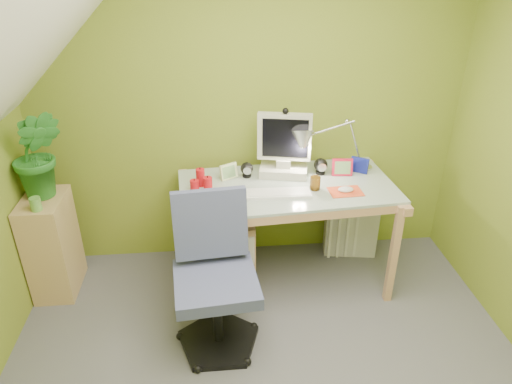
{
  "coord_description": "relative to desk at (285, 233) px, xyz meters",
  "views": [
    {
      "loc": [
        -0.26,
        -1.71,
        2.3
      ],
      "look_at": [
        0.0,
        1.0,
        0.85
      ],
      "focal_mm": 33.0,
      "sensor_mm": 36.0,
      "label": 1
    }
  ],
  "objects": [
    {
      "name": "wall_back",
      "position": [
        -0.24,
        0.42,
        0.8
      ],
      "size": [
        3.2,
        0.01,
        2.4
      ],
      "primitive_type": "cube",
      "color": "olive",
      "rests_on": "floor"
    },
    {
      "name": "radiator",
      "position": [
        0.59,
        0.28,
        -0.19
      ],
      "size": [
        0.44,
        0.23,
        0.42
      ],
      "primitive_type": "cube",
      "rotation": [
        0.0,
        0.0,
        -0.16
      ],
      "color": "silver",
      "rests_on": "floor"
    },
    {
      "name": "mousepad",
      "position": [
        0.38,
        -0.14,
        0.4
      ],
      "size": [
        0.23,
        0.17,
        0.01
      ],
      "primitive_type": "cube",
      "rotation": [
        0.0,
        0.0,
        0.06
      ],
      "color": "#E44A23",
      "rests_on": "desk"
    },
    {
      "name": "green_cup",
      "position": [
        -1.67,
        -0.11,
        0.4
      ],
      "size": [
        0.08,
        0.08,
        0.09
      ],
      "primitive_type": "cylinder",
      "rotation": [
        0.0,
        0.0,
        -0.11
      ],
      "color": "#63A243",
      "rests_on": "side_ledge"
    },
    {
      "name": "candle_cluster",
      "position": [
        -0.6,
        0.01,
        0.46
      ],
      "size": [
        0.17,
        0.15,
        0.12
      ],
      "primitive_type": null,
      "rotation": [
        0.0,
        0.0,
        0.0
      ],
      "color": "red",
      "rests_on": "desk"
    },
    {
      "name": "photo_frame_green",
      "position": [
        -0.4,
        0.14,
        0.46
      ],
      "size": [
        0.12,
        0.08,
        0.11
      ],
      "primitive_type": "cube",
      "rotation": [
        0.0,
        0.0,
        0.51
      ],
      "color": "beige",
      "rests_on": "desk"
    },
    {
      "name": "monitor",
      "position": [
        0.0,
        0.18,
        0.68
      ],
      "size": [
        0.45,
        0.31,
        0.56
      ],
      "primitive_type": null,
      "rotation": [
        0.0,
        0.0,
        -0.2
      ],
      "color": "beige",
      "rests_on": "desk"
    },
    {
      "name": "potted_plant",
      "position": [
        -1.66,
        0.09,
        0.66
      ],
      "size": [
        0.36,
        0.3,
        0.62
      ],
      "primitive_type": "imported",
      "rotation": [
        0.0,
        0.0,
        0.07
      ],
      "color": "#297326",
      "rests_on": "side_ledge"
    },
    {
      "name": "task_chair",
      "position": [
        -0.52,
        -0.64,
        0.11
      ],
      "size": [
        0.61,
        0.61,
        1.02
      ],
      "primitive_type": null,
      "rotation": [
        0.0,
        0.0,
        0.09
      ],
      "color": "#444A6F",
      "rests_on": "floor"
    },
    {
      "name": "keyboard",
      "position": [
        -0.08,
        -0.14,
        0.41
      ],
      "size": [
        0.43,
        0.15,
        0.02
      ],
      "primitive_type": "cube",
      "rotation": [
        0.0,
        0.0,
        -0.03
      ],
      "color": "white",
      "rests_on": "desk"
    },
    {
      "name": "photo_frame_blue",
      "position": [
        0.56,
        0.16,
        0.46
      ],
      "size": [
        0.12,
        0.09,
        0.11
      ],
      "primitive_type": "cube",
      "rotation": [
        0.0,
        0.0,
        -0.6
      ],
      "color": "navy",
      "rests_on": "desk"
    },
    {
      "name": "desk",
      "position": [
        0.0,
        0.0,
        0.0
      ],
      "size": [
        1.54,
        0.85,
        0.8
      ],
      "primitive_type": null,
      "rotation": [
        0.0,
        0.0,
        0.07
      ],
      "color": "tan",
      "rests_on": "floor"
    },
    {
      "name": "slope_ceiling",
      "position": [
        -1.24,
        -1.18,
        1.45
      ],
      "size": [
        1.1,
        3.2,
        1.1
      ],
      "primitive_type": "cube",
      "color": "white",
      "rests_on": "wall_left"
    },
    {
      "name": "amber_tumbler",
      "position": [
        0.18,
        -0.08,
        0.45
      ],
      "size": [
        0.09,
        0.09,
        0.09
      ],
      "primitive_type": "cylinder",
      "rotation": [
        0.0,
        0.0,
        -0.22
      ],
      "color": "brown",
      "rests_on": "desk"
    },
    {
      "name": "speaker_left",
      "position": [
        -0.27,
        0.16,
        0.45
      ],
      "size": [
        0.1,
        0.1,
        0.11
      ],
      "primitive_type": null,
      "rotation": [
        0.0,
        0.0,
        -0.15
      ],
      "color": "black",
      "rests_on": "desk"
    },
    {
      "name": "mouse",
      "position": [
        0.38,
        -0.14,
        0.42
      ],
      "size": [
        0.11,
        0.07,
        0.04
      ],
      "primitive_type": "ellipsoid",
      "rotation": [
        0.0,
        0.0,
        -0.04
      ],
      "color": "silver",
      "rests_on": "mousepad"
    },
    {
      "name": "desk_lamp",
      "position": [
        0.45,
        0.18,
        0.7
      ],
      "size": [
        0.6,
        0.36,
        0.6
      ],
      "primitive_type": null,
      "rotation": [
        0.0,
        0.0,
        0.22
      ],
      "color": "#B6B5BA",
      "rests_on": "desk"
    },
    {
      "name": "speaker_right",
      "position": [
        0.27,
        0.16,
        0.46
      ],
      "size": [
        0.11,
        0.11,
        0.12
      ],
      "primitive_type": null,
      "rotation": [
        0.0,
        0.0,
        -0.08
      ],
      "color": "black",
      "rests_on": "desk"
    },
    {
      "name": "side_ledge",
      "position": [
        -1.69,
        0.04,
        -0.02
      ],
      "size": [
        0.28,
        0.43,
        0.75
      ],
      "primitive_type": "cube",
      "color": "tan",
      "rests_on": "floor"
    },
    {
      "name": "photo_frame_red",
      "position": [
        0.42,
        0.12,
        0.46
      ],
      "size": [
        0.15,
        0.03,
        0.13
      ],
      "primitive_type": "cube",
      "rotation": [
        0.0,
        0.0,
        -0.09
      ],
      "color": "red",
      "rests_on": "desk"
    }
  ]
}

